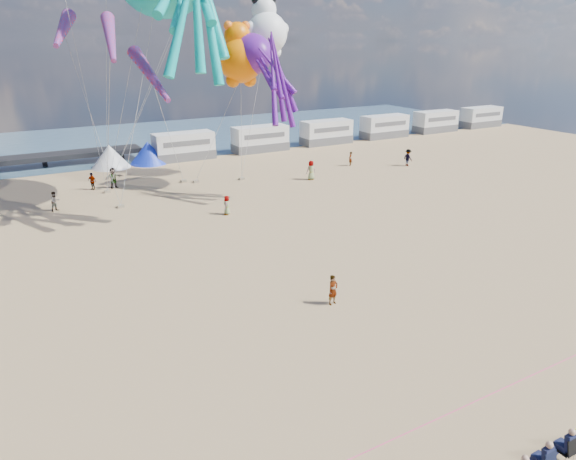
% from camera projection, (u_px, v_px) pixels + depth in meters
% --- Properties ---
extents(ground, '(120.00, 120.00, 0.00)m').
position_uv_depth(ground, '(353.00, 349.00, 22.12)').
color(ground, tan).
rests_on(ground, ground).
extents(water, '(120.00, 120.00, 0.00)m').
position_uv_depth(water, '(103.00, 143.00, 67.06)').
color(water, '#3A596F').
rests_on(water, ground).
extents(motorhome_0, '(6.60, 2.50, 3.00)m').
position_uv_depth(motorhome_0, '(184.00, 146.00, 57.05)').
color(motorhome_0, silver).
rests_on(motorhome_0, ground).
extents(motorhome_1, '(6.60, 2.50, 3.00)m').
position_uv_depth(motorhome_1, '(260.00, 139.00, 61.43)').
color(motorhome_1, silver).
rests_on(motorhome_1, ground).
extents(motorhome_2, '(6.60, 2.50, 3.00)m').
position_uv_depth(motorhome_2, '(326.00, 132.00, 65.80)').
color(motorhome_2, silver).
rests_on(motorhome_2, ground).
extents(motorhome_3, '(6.60, 2.50, 3.00)m').
position_uv_depth(motorhome_3, '(384.00, 127.00, 70.18)').
color(motorhome_3, silver).
rests_on(motorhome_3, ground).
extents(motorhome_4, '(6.60, 2.50, 3.00)m').
position_uv_depth(motorhome_4, '(436.00, 121.00, 74.55)').
color(motorhome_4, silver).
rests_on(motorhome_4, ground).
extents(motorhome_5, '(6.60, 2.50, 3.00)m').
position_uv_depth(motorhome_5, '(481.00, 117.00, 78.93)').
color(motorhome_5, silver).
rests_on(motorhome_5, ground).
extents(tent_white, '(4.00, 4.00, 2.40)m').
position_uv_depth(tent_white, '(110.00, 156.00, 53.47)').
color(tent_white, white).
rests_on(tent_white, ground).
extents(tent_blue, '(4.00, 4.00, 2.40)m').
position_uv_depth(tent_blue, '(148.00, 152.00, 55.31)').
color(tent_blue, '#1933CC').
rests_on(tent_blue, ground).
extents(spectator_row, '(6.10, 0.90, 1.30)m').
position_uv_depth(spectator_row, '(543.00, 457.00, 15.56)').
color(spectator_row, black).
rests_on(spectator_row, ground).
extents(rope_line, '(34.00, 0.03, 0.03)m').
position_uv_depth(rope_line, '(437.00, 419.00, 18.02)').
color(rope_line, '#F2338C').
rests_on(rope_line, ground).
extents(standing_person, '(0.63, 0.48, 1.57)m').
position_uv_depth(standing_person, '(333.00, 290.00, 25.69)').
color(standing_person, tan).
rests_on(standing_person, ground).
extents(beachgoer_0, '(0.72, 0.51, 1.85)m').
position_uv_depth(beachgoer_0, '(311.00, 170.00, 48.88)').
color(beachgoer_0, '#7F6659').
rests_on(beachgoer_0, ground).
extents(beachgoer_1, '(0.90, 0.78, 1.55)m').
position_uv_depth(beachgoer_1, '(55.00, 201.00, 39.90)').
color(beachgoer_1, '#7F6659').
rests_on(beachgoer_1, ground).
extents(beachgoer_2, '(0.68, 0.87, 1.78)m').
position_uv_depth(beachgoer_2, '(408.00, 158.00, 54.38)').
color(beachgoer_2, '#7F6659').
rests_on(beachgoer_2, ground).
extents(beachgoer_3, '(1.06, 1.14, 1.54)m').
position_uv_depth(beachgoer_3, '(92.00, 181.00, 45.64)').
color(beachgoer_3, '#7F6659').
rests_on(beachgoer_3, ground).
extents(beachgoer_4, '(1.18, 0.80, 1.86)m').
position_uv_depth(beachgoer_4, '(113.00, 178.00, 46.11)').
color(beachgoer_4, '#7F6659').
rests_on(beachgoer_4, ground).
extents(beachgoer_5, '(1.26, 1.31, 1.49)m').
position_uv_depth(beachgoer_5, '(350.00, 159.00, 54.45)').
color(beachgoer_5, '#7F6659').
rests_on(beachgoer_5, ground).
extents(beachgoer_6, '(0.61, 0.64, 1.48)m').
position_uv_depth(beachgoer_6, '(227.00, 205.00, 39.09)').
color(beachgoer_6, '#7F6659').
rests_on(beachgoer_6, ground).
extents(sandbag_a, '(0.50, 0.35, 0.22)m').
position_uv_depth(sandbag_a, '(121.00, 206.00, 40.91)').
color(sandbag_a, gray).
rests_on(sandbag_a, ground).
extents(sandbag_b, '(0.50, 0.35, 0.22)m').
position_uv_depth(sandbag_b, '(196.00, 181.00, 48.19)').
color(sandbag_b, gray).
rests_on(sandbag_b, ground).
extents(sandbag_c, '(0.50, 0.35, 0.22)m').
position_uv_depth(sandbag_c, '(242.00, 178.00, 49.17)').
color(sandbag_c, gray).
rests_on(sandbag_c, ground).
extents(sandbag_d, '(0.50, 0.35, 0.22)m').
position_uv_depth(sandbag_d, '(184.00, 181.00, 48.30)').
color(sandbag_d, gray).
rests_on(sandbag_d, ground).
extents(sandbag_e, '(0.50, 0.35, 0.22)m').
position_uv_depth(sandbag_e, '(107.00, 191.00, 44.93)').
color(sandbag_e, gray).
rests_on(sandbag_e, ground).
extents(kite_octopus_purple, '(6.13, 9.08, 9.56)m').
position_uv_depth(kite_octopus_purple, '(250.00, 54.00, 43.20)').
color(kite_octopus_purple, '#5A148B').
extents(kite_panda, '(5.31, 5.11, 6.32)m').
position_uv_depth(kite_panda, '(267.00, 33.00, 46.44)').
color(kite_panda, white).
extents(kite_teddy_orange, '(5.63, 5.48, 6.24)m').
position_uv_depth(kite_teddy_orange, '(241.00, 61.00, 42.89)').
color(kite_teddy_orange, '#FF7000').
extents(windsock_left, '(3.04, 6.33, 6.31)m').
position_uv_depth(windsock_left, '(63.00, 30.00, 37.38)').
color(windsock_left, red).
extents(windsock_mid, '(1.43, 6.86, 6.81)m').
position_uv_depth(windsock_mid, '(150.00, 75.00, 35.02)').
color(windsock_mid, red).
extents(windsock_right, '(1.88, 5.52, 5.45)m').
position_uv_depth(windsock_right, '(110.00, 38.00, 32.25)').
color(windsock_right, red).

